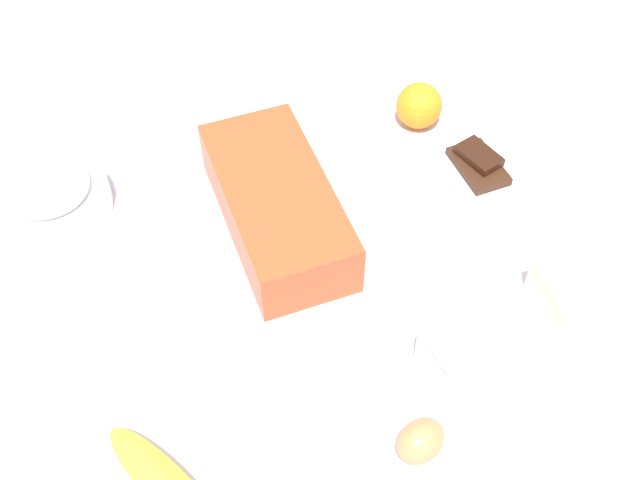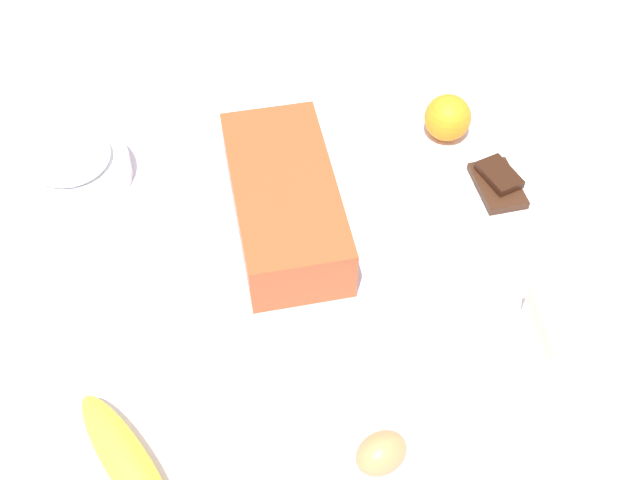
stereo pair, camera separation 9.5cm
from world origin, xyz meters
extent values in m
cube|color=silver|center=(0.00, 0.00, -0.01)|extent=(2.40, 2.40, 0.02)
cube|color=#9E4723|center=(0.08, 0.02, 0.04)|extent=(0.29, 0.16, 0.08)
cube|color=black|center=(0.08, 0.02, 0.04)|extent=(0.28, 0.15, 0.07)
cylinder|color=white|center=(-0.22, -0.08, 0.02)|extent=(0.13, 0.13, 0.04)
torus|color=white|center=(-0.22, -0.08, 0.04)|extent=(0.13, 0.13, 0.01)
ellipsoid|color=white|center=(-0.22, -0.08, 0.05)|extent=(0.10, 0.10, 0.04)
cylinder|color=white|center=(0.24, 0.28, 0.02)|extent=(0.16, 0.16, 0.03)
torus|color=white|center=(0.24, 0.28, 0.03)|extent=(0.16, 0.16, 0.01)
ellipsoid|color=white|center=(0.24, 0.28, 0.04)|extent=(0.11, 0.11, 0.04)
ellipsoid|color=yellow|center=(-0.21, 0.28, 0.02)|extent=(0.19, 0.10, 0.04)
sphere|color=orange|center=(0.16, -0.25, 0.03)|extent=(0.07, 0.07, 0.07)
cube|color=#F4EDB2|center=(-0.21, -0.23, 0.03)|extent=(0.10, 0.08, 0.06)
ellipsoid|color=#BC7F4D|center=(-0.28, 0.02, 0.02)|extent=(0.06, 0.07, 0.04)
cylinder|color=white|center=(0.03, -0.27, 0.01)|extent=(0.13, 0.13, 0.01)
cube|color=#381E11|center=(0.03, -0.27, 0.02)|extent=(0.09, 0.06, 0.01)
cube|color=black|center=(0.04, -0.27, 0.03)|extent=(0.07, 0.05, 0.01)
camera|label=1|loc=(-0.53, 0.27, 0.78)|focal=42.53mm
camera|label=2|loc=(-0.57, 0.18, 0.78)|focal=42.53mm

